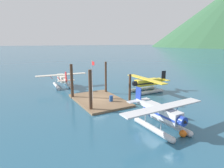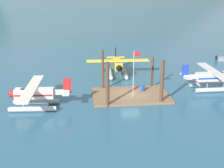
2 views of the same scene
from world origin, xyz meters
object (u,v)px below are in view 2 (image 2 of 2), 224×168
(flagpole, at_px, (134,69))
(seaplane_cream_port_aft, at_px, (34,96))
(fuel_drum, at_px, (142,88))
(seaplane_yellow_bow_centre, at_px, (118,66))
(seaplane_silver_stbd_fwd, at_px, (212,79))

(flagpole, bearing_deg, seaplane_cream_port_aft, -173.27)
(fuel_drum, distance_m, seaplane_cream_port_aft, 15.11)
(seaplane_yellow_bow_centre, xyz_separation_m, seaplane_silver_stbd_fwd, (12.94, -8.53, 0.00))
(flagpole, relative_size, seaplane_cream_port_aft, 0.61)
(fuel_drum, xyz_separation_m, seaplane_silver_stbd_fwd, (10.48, 0.52, 0.84))
(fuel_drum, xyz_separation_m, seaplane_yellow_bow_centre, (-2.45, 9.05, 0.84))
(seaplane_yellow_bow_centre, bearing_deg, seaplane_silver_stbd_fwd, -33.39)
(fuel_drum, bearing_deg, seaplane_silver_stbd_fwd, 2.86)
(seaplane_silver_stbd_fwd, xyz_separation_m, seaplane_cream_port_aft, (-25.06, -4.41, 0.00))
(fuel_drum, bearing_deg, flagpole, -124.79)
(flagpole, distance_m, fuel_drum, 4.55)
(flagpole, distance_m, seaplane_cream_port_aft, 13.30)
(fuel_drum, height_order, seaplane_yellow_bow_centre, seaplane_yellow_bow_centre)
(fuel_drum, distance_m, seaplane_silver_stbd_fwd, 10.53)
(flagpole, bearing_deg, fuel_drum, 55.21)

